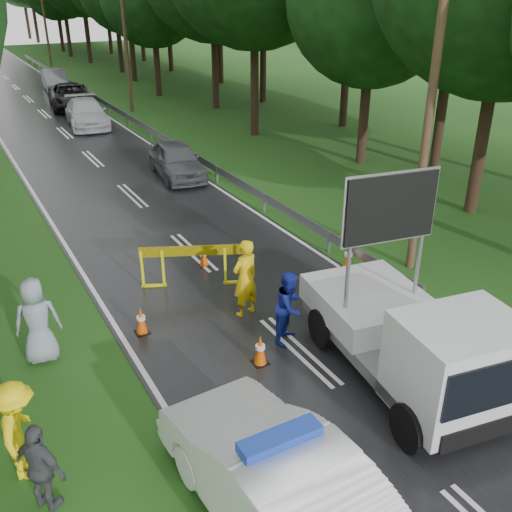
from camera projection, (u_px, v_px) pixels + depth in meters
ground at (298, 351)px, 12.95m from camera, size 160.00×160.00×0.00m
road at (44, 114)px, 36.59m from camera, size 7.00×140.00×0.02m
guardrail at (102, 101)px, 37.72m from camera, size 0.12×60.06×0.70m
utility_pole_near at (432, 90)px, 14.62m from camera, size 1.40×0.24×10.00m
utility_pole_mid at (125, 29)px, 35.12m from camera, size 1.40×0.24×10.00m
utility_pole_far at (44, 12)px, 55.62m from camera, size 1.40×0.24×10.00m
police_sedan at (279, 486)px, 8.40m from camera, size 2.08×5.17×1.84m
work_truck at (415, 340)px, 11.33m from camera, size 3.04×5.50×4.16m
barrier at (194, 256)px, 15.36m from camera, size 2.68×1.24×1.20m
officer at (245, 278)px, 13.95m from camera, size 0.83×0.64×2.03m
civilian at (290, 307)px, 12.99m from camera, size 1.08×1.03×1.76m
bystander_left at (19, 431)px, 9.32m from camera, size 0.95×1.32×1.85m
bystander_mid at (41, 468)px, 8.74m from camera, size 0.87×1.00×1.62m
bystander_right at (37, 321)px, 12.25m from camera, size 1.06×0.78×1.98m
queue_car_first at (177, 160)px, 24.36m from camera, size 2.29×4.56×1.49m
queue_car_second at (86, 113)px, 33.11m from camera, size 2.74×5.46×1.52m
queue_car_third at (71, 96)px, 38.02m from camera, size 3.30×5.95×1.58m
queue_car_fourth at (55, 80)px, 44.38m from camera, size 2.09×4.90×1.57m
cone_center at (260, 350)px, 12.35m from camera, size 0.35×0.35×0.73m
cone_far at (204, 256)px, 16.71m from camera, size 0.32×0.32×0.68m
cone_left_mid at (141, 321)px, 13.45m from camera, size 0.34×0.34×0.71m
cone_right at (348, 257)px, 16.50m from camera, size 0.37×0.37×0.79m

